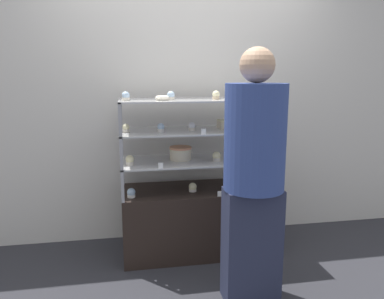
{
  "coord_description": "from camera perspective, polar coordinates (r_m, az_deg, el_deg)",
  "views": [
    {
      "loc": [
        -0.54,
        -3.0,
        1.51
      ],
      "look_at": [
        0.0,
        0.0,
        0.9
      ],
      "focal_mm": 35.0,
      "sensor_mm": 36.0,
      "label": 1
    }
  ],
  "objects": [
    {
      "name": "cupcake_3",
      "position": [
        2.97,
        -9.47,
        -1.66
      ],
      "size": [
        0.07,
        0.07,
        0.08
      ],
      "color": "beige",
      "rests_on": "display_riser_lower"
    },
    {
      "name": "cupcake_1",
      "position": [
        3.11,
        0.1,
        -5.8
      ],
      "size": [
        0.07,
        0.07,
        0.07
      ],
      "color": "beige",
      "rests_on": "display_base"
    },
    {
      "name": "cupcake_0",
      "position": [
        3.0,
        -9.24,
        -6.58
      ],
      "size": [
        0.07,
        0.07,
        0.07
      ],
      "color": "white",
      "rests_on": "display_base"
    },
    {
      "name": "display_riser_upper",
      "position": [
        3.05,
        0.0,
        7.39
      ],
      "size": [
        1.18,
        0.53,
        0.25
      ],
      "color": "#99999E",
      "rests_on": "display_riser_middle"
    },
    {
      "name": "cupcake_2",
      "position": [
        3.2,
        9.63,
        -5.49
      ],
      "size": [
        0.07,
        0.07,
        0.07
      ],
      "color": "beige",
      "rests_on": "display_base"
    },
    {
      "name": "cupcake_5",
      "position": [
        3.15,
        9.68,
        -0.95
      ],
      "size": [
        0.07,
        0.07,
        0.08
      ],
      "color": "#CCB28C",
      "rests_on": "display_riser_lower"
    },
    {
      "name": "cupcake_10",
      "position": [
        2.91,
        -10.06,
        7.97
      ],
      "size": [
        0.06,
        0.06,
        0.07
      ],
      "color": "beige",
      "rests_on": "display_riser_upper"
    },
    {
      "name": "sheet_cake_frosted",
      "position": [
        3.2,
        6.01,
        3.89
      ],
      "size": [
        0.22,
        0.16,
        0.07
      ],
      "color": "beige",
      "rests_on": "display_riser_middle"
    },
    {
      "name": "price_tag_1",
      "position": [
        2.85,
        -4.79,
        -2.44
      ],
      "size": [
        0.04,
        0.0,
        0.04
      ],
      "color": "white",
      "rests_on": "display_riser_lower"
    },
    {
      "name": "cupcake_7",
      "position": [
        2.98,
        -4.77,
        3.31
      ],
      "size": [
        0.06,
        0.06,
        0.07
      ],
      "color": "white",
      "rests_on": "display_riser_middle"
    },
    {
      "name": "layer_cake_centerpiece",
      "position": [
        3.12,
        -1.77,
        -0.55
      ],
      "size": [
        0.18,
        0.18,
        0.11
      ],
      "color": "beige",
      "rests_on": "display_riser_lower"
    },
    {
      "name": "price_tag_2",
      "position": [
        2.85,
        1.78,
        2.76
      ],
      "size": [
        0.04,
        0.0,
        0.04
      ],
      "color": "white",
      "rests_on": "display_riser_middle"
    },
    {
      "name": "back_wall",
      "position": [
        3.46,
        -1.21,
        7.77
      ],
      "size": [
        8.0,
        0.05,
        2.6
      ],
      "color": "silver",
      "rests_on": "ground_plane"
    },
    {
      "name": "cupcake_13",
      "position": [
        3.12,
        9.93,
        8.19
      ],
      "size": [
        0.06,
        0.06,
        0.07
      ],
      "color": "#CCB28C",
      "rests_on": "display_riser_upper"
    },
    {
      "name": "price_tag_3",
      "position": [
        2.92,
        8.7,
        7.8
      ],
      "size": [
        0.04,
        0.0,
        0.04
      ],
      "color": "white",
      "rests_on": "display_riser_upper"
    },
    {
      "name": "customer_figure",
      "position": [
        2.45,
        9.41,
        -3.33
      ],
      "size": [
        0.39,
        0.39,
        1.68
      ],
      "color": "#282D47",
      "rests_on": "ground_plane"
    },
    {
      "name": "cupcake_4",
      "position": [
        3.07,
        3.76,
        -1.1
      ],
      "size": [
        0.07,
        0.07,
        0.08
      ],
      "color": "beige",
      "rests_on": "display_riser_lower"
    },
    {
      "name": "cupcake_6",
      "position": [
        2.98,
        -10.05,
        3.2
      ],
      "size": [
        0.06,
        0.06,
        0.07
      ],
      "color": "beige",
      "rests_on": "display_riser_middle"
    },
    {
      "name": "cupcake_12",
      "position": [
        3.04,
        3.68,
        8.25
      ],
      "size": [
        0.06,
        0.06,
        0.07
      ],
      "color": "#CCB28C",
      "rests_on": "display_riser_upper"
    },
    {
      "name": "cupcake_8",
      "position": [
        3.03,
        -0.04,
        3.49
      ],
      "size": [
        0.06,
        0.06,
        0.07
      ],
      "color": "beige",
      "rests_on": "display_riser_middle"
    },
    {
      "name": "display_base",
      "position": [
        3.28,
        0.0,
        -10.69
      ],
      "size": [
        1.18,
        0.53,
        0.56
      ],
      "color": "black",
      "rests_on": "ground_plane"
    },
    {
      "name": "display_riser_lower",
      "position": [
        3.13,
        0.0,
        -1.85
      ],
      "size": [
        1.18,
        0.53,
        0.25
      ],
      "color": "#99999E",
      "rests_on": "display_base"
    },
    {
      "name": "price_tag_0",
      "position": [
        2.99,
        4.25,
        -6.76
      ],
      "size": [
        0.04,
        0.0,
        0.04
      ],
      "color": "white",
      "rests_on": "display_base"
    },
    {
      "name": "display_riser_middle",
      "position": [
        3.08,
        0.0,
        2.72
      ],
      "size": [
        1.18,
        0.53,
        0.25
      ],
      "color": "#99999E",
      "rests_on": "display_riser_lower"
    },
    {
      "name": "ground_plane",
      "position": [
        3.4,
        0.0,
        -15.1
      ],
      "size": [
        20.0,
        20.0,
        0.0
      ],
      "primitive_type": "plane",
      "color": "#2D2D33"
    },
    {
      "name": "cupcake_9",
      "position": [
        3.1,
        9.85,
        3.51
      ],
      "size": [
        0.06,
        0.06,
        0.07
      ],
      "color": "white",
      "rests_on": "display_riser_middle"
    },
    {
      "name": "cupcake_11",
      "position": [
        2.94,
        -3.24,
        8.17
      ],
      "size": [
        0.06,
        0.06,
        0.07
      ],
      "color": "beige",
      "rests_on": "display_riser_upper"
    },
    {
      "name": "donut_glazed",
      "position": [
        2.97,
        -4.36,
        7.86
      ],
      "size": [
        0.13,
        0.13,
        0.03
      ],
      "color": "#EFE5CC",
      "rests_on": "display_riser_upper"
    }
  ]
}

